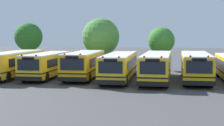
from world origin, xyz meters
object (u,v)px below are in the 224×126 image
at_px(tree_2, 161,41).
at_px(school_bus_0, 14,63).
at_px(school_bus_2, 84,64).
at_px(tree_0, 28,37).
at_px(school_bus_3, 120,65).
at_px(school_bus_4, 157,66).
at_px(tree_1, 101,37).
at_px(school_bus_1, 47,64).
at_px(school_bus_5, 195,66).

bearing_deg(tree_2, school_bus_0, -146.68).
relative_size(school_bus_2, tree_0, 1.58).
relative_size(school_bus_3, school_bus_4, 0.97).
bearing_deg(tree_1, school_bus_1, -113.10).
bearing_deg(tree_1, school_bus_2, -89.44).
distance_m(school_bus_0, tree_0, 11.78).
bearing_deg(school_bus_4, school_bus_3, 0.35).
height_order(school_bus_0, tree_0, tree_0).
xyz_separation_m(school_bus_0, school_bus_1, (3.48, 0.04, -0.06)).
height_order(school_bus_3, tree_2, tree_2).
distance_m(school_bus_4, school_bus_5, 3.59).
xyz_separation_m(school_bus_0, tree_0, (-3.27, 11.03, 2.55)).
xyz_separation_m(school_bus_1, school_bus_4, (10.91, -0.22, 0.04)).
xyz_separation_m(school_bus_2, school_bus_4, (7.15, -0.43, -0.02)).
distance_m(school_bus_3, tree_1, 9.91).
bearing_deg(tree_1, school_bus_3, -67.25).
relative_size(school_bus_1, tree_0, 1.60).
height_order(school_bus_2, school_bus_3, school_bus_2).
bearing_deg(school_bus_5, school_bus_4, 7.56).
bearing_deg(tree_1, school_bus_5, -38.01).
height_order(school_bus_0, school_bus_2, school_bus_2).
bearing_deg(school_bus_2, school_bus_4, 175.12).
bearing_deg(school_bus_4, tree_0, -31.32).
bearing_deg(school_bus_4, tree_1, -49.69).
relative_size(school_bus_0, school_bus_1, 1.11).
bearing_deg(tree_1, school_bus_0, -129.56).
bearing_deg(tree_0, school_bus_4, -32.39).
xyz_separation_m(school_bus_0, tree_2, (14.47, 9.51, 2.11)).
bearing_deg(school_bus_0, school_bus_1, -179.52).
height_order(school_bus_1, tree_0, tree_0).
xyz_separation_m(school_bus_4, tree_0, (-17.67, 11.21, 2.56)).
bearing_deg(school_bus_4, school_bus_5, -172.32).
xyz_separation_m(school_bus_1, tree_0, (-6.75, 10.99, 2.61)).
bearing_deg(school_bus_5, school_bus_3, 3.93).
bearing_deg(school_bus_3, school_bus_4, 178.39).
distance_m(school_bus_0, school_bus_5, 17.97).
distance_m(school_bus_3, school_bus_4, 3.54).
distance_m(school_bus_2, tree_2, 11.94).
bearing_deg(school_bus_3, tree_1, -68.13).
bearing_deg(school_bus_0, school_bus_4, 179.07).
height_order(school_bus_5, tree_2, tree_2).
distance_m(school_bus_1, school_bus_2, 3.77).
bearing_deg(school_bus_0, school_bus_5, -179.46).
xyz_separation_m(school_bus_1, tree_2, (10.99, 9.47, 2.17)).
bearing_deg(school_bus_4, school_bus_1, -0.10).
bearing_deg(tree_0, school_bus_5, -26.95).
relative_size(school_bus_0, tree_0, 1.78).
bearing_deg(school_bus_0, tree_1, -129.75).
xyz_separation_m(school_bus_0, school_bus_2, (7.25, 0.25, 0.01)).
relative_size(school_bus_1, school_bus_2, 1.01).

